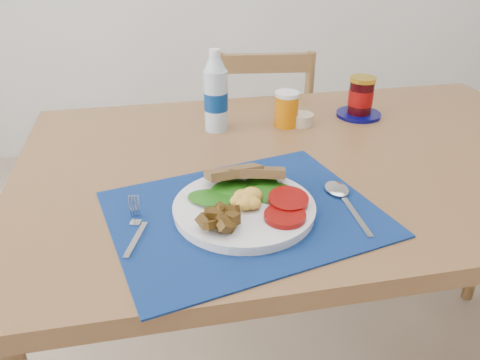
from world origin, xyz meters
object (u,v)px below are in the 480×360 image
(juice_glass, at_px, (286,110))
(jam_on_saucer, at_px, (360,99))
(chair_far, at_px, (261,127))
(water_bottle, at_px, (216,96))
(breakfast_plate, at_px, (242,206))

(juice_glass, xyz_separation_m, jam_on_saucer, (0.23, 0.03, 0.01))
(chair_far, distance_m, water_bottle, 0.65)
(water_bottle, relative_size, juice_glass, 2.41)
(juice_glass, height_order, jam_on_saucer, jam_on_saucer)
(water_bottle, bearing_deg, jam_on_saucer, 2.43)
(breakfast_plate, xyz_separation_m, juice_glass, (0.21, 0.42, 0.02))
(juice_glass, distance_m, jam_on_saucer, 0.23)
(chair_far, distance_m, breakfast_plate, 1.00)
(breakfast_plate, bearing_deg, water_bottle, 88.46)
(breakfast_plate, distance_m, water_bottle, 0.44)
(breakfast_plate, height_order, juice_glass, juice_glass)
(juice_glass, bearing_deg, breakfast_plate, -116.60)
(breakfast_plate, height_order, water_bottle, water_bottle)
(water_bottle, height_order, jam_on_saucer, water_bottle)
(chair_far, xyz_separation_m, juice_glass, (-0.06, -0.52, 0.26))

